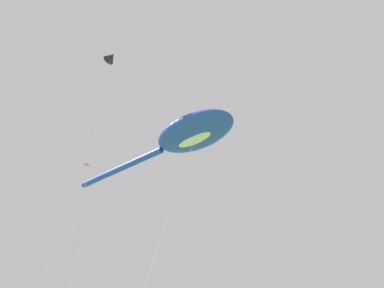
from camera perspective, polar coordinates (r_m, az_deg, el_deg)
big_show_kite at (r=19.21m, az=-0.73°, el=1.60°), size 7.56×13.88×14.66m
small_kite_bird_shape at (r=22.42m, az=-15.47°, el=15.74°), size 1.11×3.12×19.94m
small_kite_diamond_red at (r=32.70m, az=-21.34°, el=-7.60°), size 2.92×0.85×19.88m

